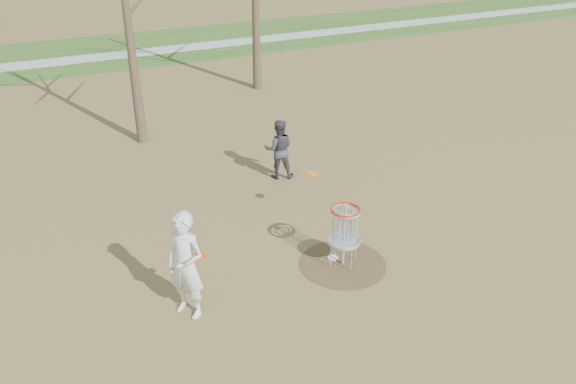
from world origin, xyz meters
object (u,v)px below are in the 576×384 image
Objects in this scene: disc_grounded at (333,258)px; disc_golf_basket at (345,226)px; player_throwing at (279,149)px; player_standing at (186,266)px.

disc_grounded is 0.16× the size of disc_golf_basket.
player_throwing reaches higher than disc_golf_basket.
disc_golf_basket is at bearing -73.16° from disc_grounded.
disc_grounded is at bearing 103.18° from player_throwing.
player_throwing is 4.35m from disc_golf_basket.
player_throwing is at bearing 103.57° from player_standing.
disc_golf_basket is (3.28, 0.03, -0.11)m from player_standing.
disc_golf_basket is at bearing 104.85° from player_throwing.
player_standing is at bearing -174.75° from disc_grounded.
player_standing is 1.26× the size of player_throwing.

